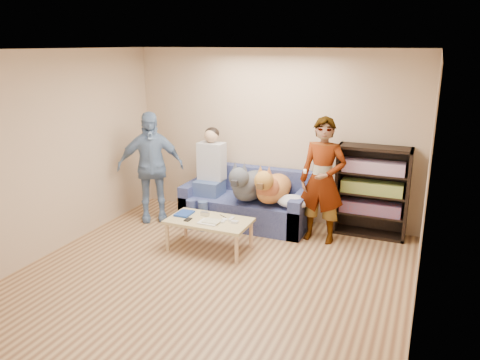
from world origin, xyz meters
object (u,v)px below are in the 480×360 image
at_px(dog_gray, 249,184).
at_px(coffee_table, 209,223).
at_px(person_seated, 209,172).
at_px(dog_tan, 272,187).
at_px(camera_silver, 205,214).
at_px(notebook_blue, 184,213).
at_px(bookshelf, 372,189).
at_px(sofa, 247,205).
at_px(person_standing_left, 151,167).
at_px(person_standing_right, 322,181).

xyz_separation_m(dog_gray, coffee_table, (-0.20, -0.94, -0.29)).
xyz_separation_m(person_seated, dog_tan, (1.03, -0.02, -0.12)).
xyz_separation_m(camera_silver, dog_gray, (0.32, 0.82, 0.22)).
xyz_separation_m(notebook_blue, dog_gray, (0.60, 0.89, 0.23)).
xyz_separation_m(camera_silver, coffee_table, (0.12, -0.12, -0.07)).
height_order(notebook_blue, dog_gray, dog_gray).
bearing_deg(bookshelf, camera_silver, -148.94).
xyz_separation_m(notebook_blue, sofa, (0.51, 1.06, -0.15)).
relative_size(person_seated, coffee_table, 1.34).
bearing_deg(notebook_blue, bookshelf, 29.23).
height_order(person_standing_left, sofa, person_standing_left).
height_order(notebook_blue, bookshelf, bookshelf).
xyz_separation_m(sofa, coffee_table, (-0.11, -1.11, 0.09)).
bearing_deg(sofa, dog_tan, -17.77).
bearing_deg(dog_tan, person_seated, 179.14).
xyz_separation_m(notebook_blue, person_seated, (-0.08, 0.93, 0.34)).
bearing_deg(dog_gray, person_standing_right, -3.77).
bearing_deg(person_standing_left, person_seated, -13.71).
bearing_deg(dog_gray, sofa, 120.15).
xyz_separation_m(notebook_blue, bookshelf, (2.31, 1.29, 0.25)).
xyz_separation_m(person_standing_right, bookshelf, (0.61, 0.47, -0.19)).
bearing_deg(person_standing_right, sofa, 172.76).
xyz_separation_m(person_seated, bookshelf, (2.38, 0.36, -0.09)).
height_order(sofa, bookshelf, bookshelf).
relative_size(person_standing_right, person_standing_left, 1.02).
distance_m(notebook_blue, dog_tan, 1.34).
height_order(person_standing_right, camera_silver, person_standing_right).
relative_size(dog_gray, dog_tan, 1.08).
height_order(person_standing_right, notebook_blue, person_standing_right).
distance_m(person_standing_left, person_seated, 0.90).
bearing_deg(notebook_blue, coffee_table, -7.13).
distance_m(person_standing_left, coffee_table, 1.55).
height_order(person_standing_right, person_standing_left, person_standing_right).
bearing_deg(camera_silver, person_standing_right, 27.93).
relative_size(person_standing_left, sofa, 0.89).
relative_size(dog_tan, bookshelf, 0.91).
xyz_separation_m(person_standing_left, dog_tan, (1.86, 0.30, -0.19)).
relative_size(person_standing_right, sofa, 0.91).
xyz_separation_m(person_standing_left, dog_gray, (1.52, 0.28, -0.18)).
bearing_deg(person_standing_right, bookshelf, 41.55).
relative_size(dog_gray, bookshelf, 0.98).
xyz_separation_m(person_standing_right, person_seated, (-1.77, 0.11, -0.09)).
relative_size(person_standing_right, dog_tan, 1.47).
distance_m(notebook_blue, coffee_table, 0.41).
xyz_separation_m(person_seated, dog_gray, (0.68, -0.04, -0.11)).
bearing_deg(coffee_table, dog_gray, 77.97).
distance_m(person_seated, bookshelf, 2.41).
distance_m(person_standing_right, dog_gray, 1.12).
xyz_separation_m(person_standing_left, camera_silver, (1.19, -0.55, -0.40)).
bearing_deg(camera_silver, dog_tan, 51.60).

